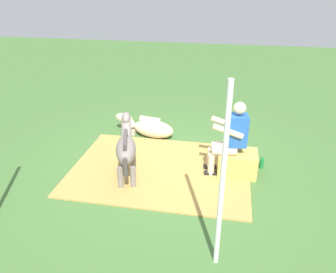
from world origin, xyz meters
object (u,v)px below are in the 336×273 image
object	(u,v)px
pony_standing	(126,147)
pony_lying	(149,128)
tent_pole_left	(222,183)
hay_bale	(237,163)
soda_bottle	(262,162)
person_seated	(230,136)

from	to	relation	value
pony_standing	pony_lying	distance (m)	1.60
tent_pole_left	pony_lying	bearing A→B (deg)	-63.62
pony_lying	hay_bale	bearing A→B (deg)	147.73
tent_pole_left	soda_bottle	bearing A→B (deg)	-106.22
person_seated	hay_bale	bearing A→B (deg)	-174.66
soda_bottle	tent_pole_left	bearing A→B (deg)	73.78
hay_bale	soda_bottle	xyz separation A→B (m)	(-0.43, -0.25, -0.09)
person_seated	pony_lying	size ratio (longest dim) A/B	0.94
pony_standing	soda_bottle	world-z (taller)	pony_standing
hay_bale	soda_bottle	bearing A→B (deg)	-150.07
person_seated	pony_standing	xyz separation A→B (m)	(1.66, 0.40, -0.15)
hay_bale	pony_lying	world-z (taller)	pony_lying
hay_bale	soda_bottle	world-z (taller)	hay_bale
soda_bottle	person_seated	bearing A→B (deg)	24.06
soda_bottle	pony_lying	bearing A→B (deg)	-21.82
person_seated	soda_bottle	world-z (taller)	person_seated
person_seated	pony_lying	world-z (taller)	person_seated
hay_bale	pony_standing	world-z (taller)	pony_standing
soda_bottle	tent_pole_left	size ratio (longest dim) A/B	0.11
hay_bale	pony_lying	xyz separation A→B (m)	(1.82, -1.15, -0.01)
hay_bale	tent_pole_left	world-z (taller)	tent_pole_left
person_seated	tent_pole_left	distance (m)	2.07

